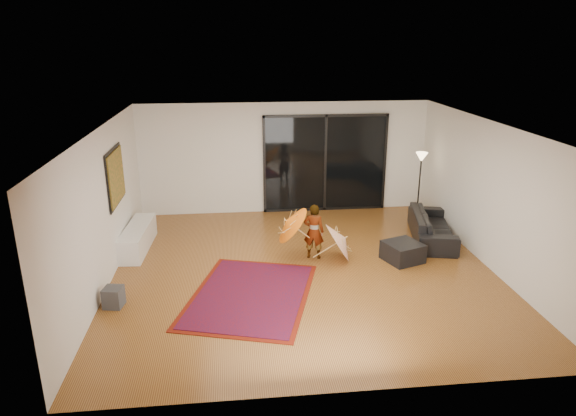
{
  "coord_description": "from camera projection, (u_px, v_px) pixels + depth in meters",
  "views": [
    {
      "loc": [
        -1.25,
        -8.66,
        4.17
      ],
      "look_at": [
        -0.25,
        0.43,
        1.1
      ],
      "focal_mm": 32.0,
      "sensor_mm": 36.0,
      "label": 1
    }
  ],
  "objects": [
    {
      "name": "ceiling",
      "position": [
        305.0,
        127.0,
        8.76
      ],
      "size": [
        7.0,
        7.0,
        0.0
      ],
      "primitive_type": "plane",
      "rotation": [
        3.14,
        0.0,
        0.0
      ],
      "color": "white",
      "rests_on": "wall_back"
    },
    {
      "name": "child",
      "position": [
        314.0,
        231.0,
        10.0
      ],
      "size": [
        0.46,
        0.37,
        1.11
      ],
      "primitive_type": "imported",
      "rotation": [
        0.0,
        0.0,
        2.84
      ],
      "color": "#999999",
      "rests_on": "floor"
    },
    {
      "name": "painting",
      "position": [
        116.0,
        177.0,
        9.68
      ],
      "size": [
        0.04,
        1.28,
        1.08
      ],
      "color": "black",
      "rests_on": "wall_left"
    },
    {
      "name": "speaker",
      "position": [
        113.0,
        297.0,
        8.29
      ],
      "size": [
        0.34,
        0.34,
        0.33
      ],
      "primitive_type": "cube",
      "rotation": [
        0.0,
        0.0,
        -0.17
      ],
      "color": "#424244",
      "rests_on": "floor"
    },
    {
      "name": "media_console",
      "position": [
        138.0,
        238.0,
        10.52
      ],
      "size": [
        0.53,
        1.76,
        0.48
      ],
      "primitive_type": "cube",
      "rotation": [
        0.0,
        0.0,
        -0.05
      ],
      "color": "white",
      "rests_on": "floor"
    },
    {
      "name": "wall_left",
      "position": [
        103.0,
        209.0,
        8.83
      ],
      "size": [
        0.0,
        7.0,
        7.0
      ],
      "primitive_type": "plane",
      "rotation": [
        1.57,
        0.0,
        1.57
      ],
      "color": "silver",
      "rests_on": "floor"
    },
    {
      "name": "wall_right",
      "position": [
        490.0,
        196.0,
        9.55
      ],
      "size": [
        0.0,
        7.0,
        7.0
      ],
      "primitive_type": "plane",
      "rotation": [
        1.57,
        0.0,
        -1.57
      ],
      "color": "silver",
      "rests_on": "floor"
    },
    {
      "name": "floor",
      "position": [
        304.0,
        270.0,
        9.62
      ],
      "size": [
        7.0,
        7.0,
        0.0
      ],
      "primitive_type": "plane",
      "color": "#99622A",
      "rests_on": "ground"
    },
    {
      "name": "floor_lamp",
      "position": [
        421.0,
        167.0,
        11.95
      ],
      "size": [
        0.28,
        0.28,
        1.62
      ],
      "color": "black",
      "rests_on": "floor"
    },
    {
      "name": "wall_front",
      "position": [
        347.0,
        295.0,
        5.89
      ],
      "size": [
        7.0,
        0.0,
        7.0
      ],
      "primitive_type": "plane",
      "rotation": [
        -1.57,
        0.0,
        0.0
      ],
      "color": "silver",
      "rests_on": "floor"
    },
    {
      "name": "wall_back",
      "position": [
        285.0,
        158.0,
        12.49
      ],
      "size": [
        7.0,
        0.0,
        7.0
      ],
      "primitive_type": "plane",
      "rotation": [
        1.57,
        0.0,
        0.0
      ],
      "color": "silver",
      "rests_on": "floor"
    },
    {
      "name": "parasol_white",
      "position": [
        346.0,
        235.0,
        9.94
      ],
      "size": [
        0.6,
        0.84,
        0.93
      ],
      "rotation": [
        0.0,
        1.02,
        0.0
      ],
      "color": "white",
      "rests_on": "floor"
    },
    {
      "name": "parasol_orange",
      "position": [
        286.0,
        225.0,
        9.84
      ],
      "size": [
        0.65,
        0.82,
        0.87
      ],
      "rotation": [
        0.0,
        -0.88,
        0.0
      ],
      "color": "#DA5F0B",
      "rests_on": "child"
    },
    {
      "name": "sliding_door",
      "position": [
        325.0,
        163.0,
        12.61
      ],
      "size": [
        3.06,
        0.07,
        2.4
      ],
      "color": "black",
      "rests_on": "wall_back"
    },
    {
      "name": "sofa",
      "position": [
        432.0,
        226.0,
        11.0
      ],
      "size": [
        1.23,
        2.17,
        0.6
      ],
      "primitive_type": "imported",
      "rotation": [
        0.0,
        0.0,
        1.35
      ],
      "color": "black",
      "rests_on": "floor"
    },
    {
      "name": "ottoman",
      "position": [
        403.0,
        252.0,
        9.98
      ],
      "size": [
        0.84,
        0.84,
        0.37
      ],
      "primitive_type": "cube",
      "rotation": [
        0.0,
        0.0,
        0.36
      ],
      "color": "black",
      "rests_on": "floor"
    },
    {
      "name": "persian_rug",
      "position": [
        251.0,
        295.0,
        8.68
      ],
      "size": [
        2.59,
        3.1,
        0.02
      ],
      "rotation": [
        0.0,
        0.0,
        -0.28
      ],
      "color": "#5F1308",
      "rests_on": "floor"
    }
  ]
}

